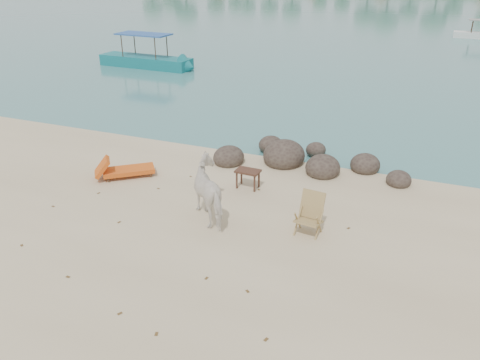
% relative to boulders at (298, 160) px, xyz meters
% --- Properties ---
extents(boulders, '(6.28, 2.85, 1.04)m').
position_rel_boulders_xyz_m(boulders, '(0.00, 0.00, 0.00)').
color(boulders, '#312621').
rests_on(boulders, ground).
extents(cow, '(1.91, 1.84, 1.54)m').
position_rel_boulders_xyz_m(cow, '(-1.14, -4.20, 0.58)').
color(cow, white).
rests_on(cow, ground).
extents(side_table, '(0.72, 0.48, 0.56)m').
position_rel_boulders_xyz_m(side_table, '(-0.92, -2.24, 0.09)').
color(side_table, '#371E16').
rests_on(side_table, ground).
extents(lounge_chair, '(1.95, 1.74, 0.58)m').
position_rel_boulders_xyz_m(lounge_chair, '(-4.65, -2.86, 0.10)').
color(lounge_chair, '#BF4216').
rests_on(lounge_chair, ground).
extents(deck_chair, '(0.73, 0.78, 1.01)m').
position_rel_boulders_xyz_m(deck_chair, '(1.38, -4.08, 0.31)').
color(deck_chair, '#9D884E').
rests_on(deck_chair, ground).
extents(boat_near, '(6.92, 1.82, 3.34)m').
position_rel_boulders_xyz_m(boat_near, '(-13.22, 11.73, 1.47)').
color(boat_near, '#116A70').
rests_on(boat_near, water).
extents(dead_leaves, '(7.87, 7.07, 0.00)m').
position_rel_boulders_xyz_m(dead_leaves, '(-1.99, -6.19, -0.19)').
color(dead_leaves, brown).
rests_on(dead_leaves, ground).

